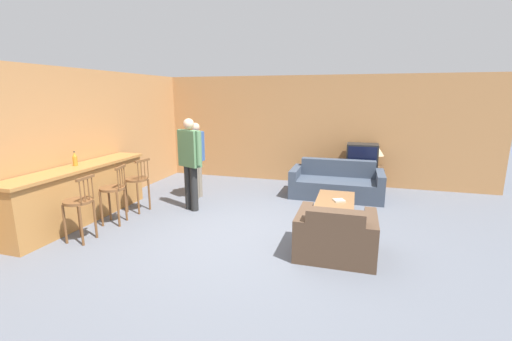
{
  "coord_description": "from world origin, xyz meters",
  "views": [
    {
      "loc": [
        1.56,
        -4.73,
        2.13
      ],
      "look_at": [
        -0.08,
        0.85,
        0.85
      ],
      "focal_mm": 24.0,
      "sensor_mm": 36.0,
      "label": 1
    }
  ],
  "objects": [
    {
      "name": "bottle",
      "position": [
        -2.98,
        -0.14,
        1.07
      ],
      "size": [
        0.07,
        0.07,
        0.25
      ],
      "color": "#B27A23",
      "rests_on": "bar_counter"
    },
    {
      "name": "tv",
      "position": [
        1.72,
        3.34,
        0.79
      ],
      "size": [
        0.69,
        0.47,
        0.53
      ],
      "color": "black",
      "rests_on": "tv_unit"
    },
    {
      "name": "tv_unit",
      "position": [
        1.72,
        3.34,
        0.26
      ],
      "size": [
        0.98,
        0.49,
        0.52
      ],
      "color": "#513823",
      "rests_on": "ground_plane"
    },
    {
      "name": "wall_back",
      "position": [
        0.0,
        3.67,
        1.3
      ],
      "size": [
        9.4,
        0.08,
        2.6
      ],
      "color": "#B27A47",
      "rests_on": "ground_plane"
    },
    {
      "name": "person_by_counter",
      "position": [
        -1.36,
        0.89,
        0.97
      ],
      "size": [
        0.56,
        0.35,
        1.72
      ],
      "color": "black",
      "rests_on": "ground_plane"
    },
    {
      "name": "wall_left",
      "position": [
        -3.24,
        1.34,
        1.3
      ],
      "size": [
        0.08,
        8.67,
        2.6
      ],
      "color": "#B27A47",
      "rests_on": "ground_plane"
    },
    {
      "name": "table_lamp",
      "position": [
        2.04,
        3.34,
        0.9
      ],
      "size": [
        0.3,
        0.3,
        0.5
      ],
      "color": "brown",
      "rests_on": "tv_unit"
    },
    {
      "name": "couch_far",
      "position": [
        1.22,
        2.56,
        0.27
      ],
      "size": [
        1.91,
        0.93,
        0.75
      ],
      "color": "#384251",
      "rests_on": "ground_plane"
    },
    {
      "name": "person_by_window",
      "position": [
        -1.6,
        1.64,
        0.89
      ],
      "size": [
        0.2,
        0.55,
        1.58
      ],
      "color": "#756B5B",
      "rests_on": "ground_plane"
    },
    {
      "name": "bar_chair_mid",
      "position": [
        -2.28,
        -0.13,
        0.55
      ],
      "size": [
        0.49,
        0.49,
        1.0
      ],
      "color": "brown",
      "rests_on": "ground_plane"
    },
    {
      "name": "armchair_near",
      "position": [
        1.38,
        -0.3,
        0.27
      ],
      "size": [
        1.04,
        0.88,
        0.74
      ],
      "color": "#4C3828",
      "rests_on": "ground_plane"
    },
    {
      "name": "coffee_table",
      "position": [
        1.28,
        1.09,
        0.33
      ],
      "size": [
        0.63,
        1.07,
        0.38
      ],
      "color": "brown",
      "rests_on": "ground_plane"
    },
    {
      "name": "bar_counter",
      "position": [
        -2.91,
        -0.17,
        0.49
      ],
      "size": [
        0.55,
        2.84,
        0.96
      ],
      "color": "#A87038",
      "rests_on": "ground_plane"
    },
    {
      "name": "ground_plane",
      "position": [
        0.0,
        0.0,
        0.0
      ],
      "size": [
        24.0,
        24.0,
        0.0
      ],
      "primitive_type": "plane",
      "color": "#565B66"
    },
    {
      "name": "bar_chair_near",
      "position": [
        -2.28,
        -0.87,
        0.55
      ],
      "size": [
        0.42,
        0.42,
        1.0
      ],
      "color": "brown",
      "rests_on": "ground_plane"
    },
    {
      "name": "bar_chair_far",
      "position": [
        -2.28,
        0.54,
        0.55
      ],
      "size": [
        0.47,
        0.47,
        1.0
      ],
      "color": "brown",
      "rests_on": "ground_plane"
    },
    {
      "name": "book_on_table",
      "position": [
        1.35,
        0.97,
        0.4
      ],
      "size": [
        0.23,
        0.22,
        0.02
      ],
      "color": "#B7AD99",
      "rests_on": "coffee_table"
    }
  ]
}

